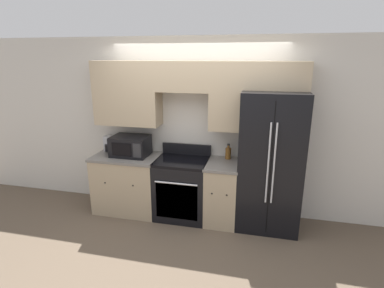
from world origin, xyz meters
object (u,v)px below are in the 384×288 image
(microwave, at_px, (130,146))
(bottle, at_px, (228,153))
(refrigerator, at_px, (270,162))
(oven_range, at_px, (182,188))

(microwave, bearing_deg, bottle, 6.79)
(refrigerator, bearing_deg, microwave, 179.88)
(refrigerator, distance_m, bottle, 0.62)
(oven_range, relative_size, refrigerator, 0.55)
(microwave, relative_size, bottle, 2.43)
(oven_range, height_order, refrigerator, refrigerator)
(oven_range, height_order, bottle, bottle)
(oven_range, distance_m, microwave, 1.00)
(oven_range, distance_m, bottle, 0.85)
(refrigerator, bearing_deg, oven_range, -178.60)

